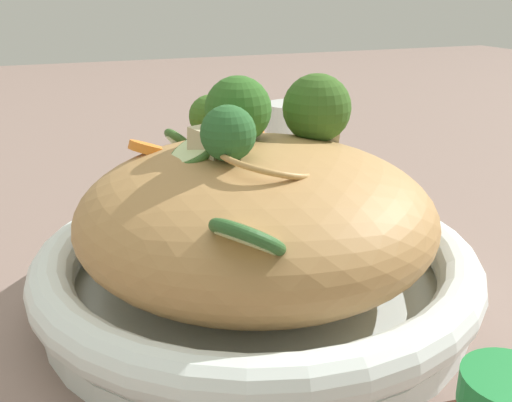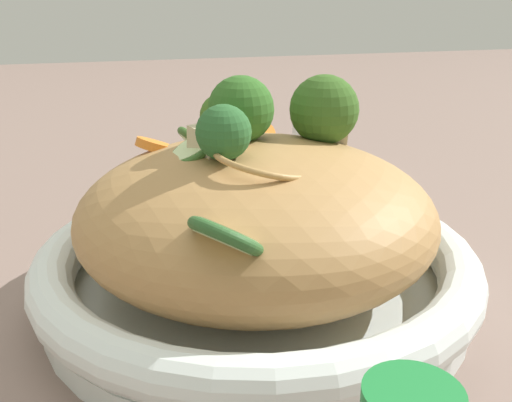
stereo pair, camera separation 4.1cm
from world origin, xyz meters
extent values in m
plane|color=#80695F|center=(0.00, 0.00, 0.00)|extent=(3.00, 3.00, 0.00)
cylinder|color=white|center=(0.00, 0.00, 0.01)|extent=(0.30, 0.30, 0.02)
torus|color=white|center=(0.00, 0.00, 0.03)|extent=(0.32, 0.32, 0.03)
ellipsoid|color=#AF824B|center=(0.00, 0.00, 0.07)|extent=(0.25, 0.25, 0.10)
torus|color=tan|center=(-0.01, -0.03, 0.11)|extent=(0.07, 0.07, 0.02)
torus|color=#A58245|center=(-0.02, 0.01, 0.11)|extent=(0.05, 0.05, 0.03)
cone|color=#A1B76F|center=(-0.01, 0.02, 0.12)|extent=(0.02, 0.02, 0.02)
sphere|color=#306423|center=(-0.01, 0.02, 0.14)|extent=(0.05, 0.05, 0.05)
cone|color=#97BB75|center=(-0.03, -0.02, 0.11)|extent=(0.02, 0.02, 0.01)
sphere|color=#2B5F2D|center=(-0.03, -0.02, 0.13)|extent=(0.05, 0.05, 0.04)
cone|color=#A2B97C|center=(-0.01, 0.09, 0.10)|extent=(0.02, 0.02, 0.01)
sphere|color=#3C6824|center=(-0.01, 0.09, 0.12)|extent=(0.05, 0.05, 0.03)
cone|color=#A3BD77|center=(0.06, 0.03, 0.11)|extent=(0.03, 0.03, 0.02)
sphere|color=#376021|center=(0.06, 0.03, 0.13)|extent=(0.06, 0.06, 0.05)
cylinder|color=orange|center=(0.02, 0.08, 0.11)|extent=(0.03, 0.03, 0.02)
cylinder|color=orange|center=(-0.02, 0.07, 0.11)|extent=(0.02, 0.02, 0.02)
cylinder|color=orange|center=(-0.06, 0.06, 0.11)|extent=(0.04, 0.04, 0.02)
cylinder|color=beige|center=(-0.04, -0.10, 0.10)|extent=(0.05, 0.05, 0.03)
torus|color=#2B5928|center=(-0.04, -0.10, 0.10)|extent=(0.06, 0.06, 0.03)
cylinder|color=beige|center=(-0.03, 0.11, 0.09)|extent=(0.03, 0.03, 0.03)
torus|color=#375E26|center=(-0.03, 0.11, 0.09)|extent=(0.04, 0.04, 0.03)
cylinder|color=beige|center=(-0.04, 0.01, 0.12)|extent=(0.03, 0.04, 0.02)
torus|color=#376227|center=(-0.04, 0.01, 0.12)|extent=(0.04, 0.04, 0.02)
cube|color=#C5B295|center=(0.07, 0.04, 0.11)|extent=(0.04, 0.04, 0.02)
cube|color=#C5B98C|center=(-0.03, 0.00, 0.12)|extent=(0.04, 0.04, 0.02)
cylinder|color=silver|center=(0.14, 0.26, 0.05)|extent=(0.06, 0.06, 0.09)
camera|label=1|loc=(-0.14, -0.36, 0.22)|focal=41.04mm
camera|label=2|loc=(-0.10, -0.37, 0.22)|focal=41.04mm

